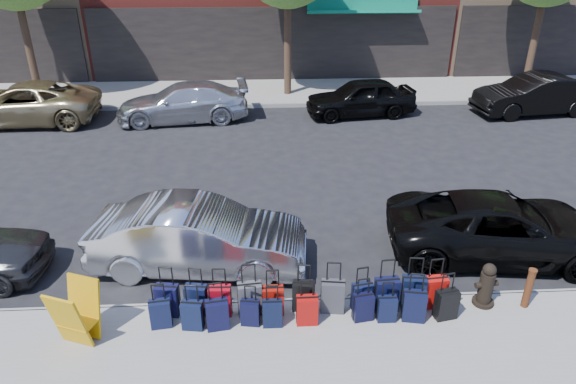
{
  "coord_description": "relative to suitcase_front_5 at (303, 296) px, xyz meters",
  "views": [
    {
      "loc": [
        -0.69,
        -12.21,
        6.36
      ],
      "look_at": [
        -0.09,
        -1.5,
        0.93
      ],
      "focal_mm": 32.0,
      "sensor_mm": 36.0,
      "label": 1
    }
  ],
  "objects": [
    {
      "name": "ground",
      "position": [
        -0.01,
        4.76,
        -0.45
      ],
      "size": [
        120.0,
        120.0,
        0.0
      ],
      "primitive_type": "plane",
      "color": "black",
      "rests_on": "ground"
    },
    {
      "name": "sidewalk_far",
      "position": [
        -0.01,
        14.76,
        -0.37
      ],
      "size": [
        60.0,
        4.0,
        0.15
      ],
      "primitive_type": "cube",
      "color": "gray",
      "rests_on": "ground"
    },
    {
      "name": "curb_near",
      "position": [
        -0.01,
        0.28,
        -0.37
      ],
      "size": [
        60.0,
        0.08,
        0.15
      ],
      "primitive_type": "cube",
      "color": "gray",
      "rests_on": "ground"
    },
    {
      "name": "curb_far",
      "position": [
        -0.01,
        12.74,
        -0.37
      ],
      "size": [
        60.0,
        0.08,
        0.15
      ],
      "primitive_type": "cube",
      "color": "gray",
      "rests_on": "ground"
    },
    {
      "name": "suitcase_front_0",
      "position": [
        -2.45,
        -0.0,
        0.01
      ],
      "size": [
        0.44,
        0.29,
        0.99
      ],
      "rotation": [
        0.0,
        0.0,
        -0.16
      ],
      "color": "black",
      "rests_on": "sidewalk_near"
    },
    {
      "name": "suitcase_front_1",
      "position": [
        -1.94,
        0.0,
        0.0
      ],
      "size": [
        0.42,
        0.28,
        0.95
      ],
      "rotation": [
        0.0,
        0.0,
        -0.17
      ],
      "color": "black",
      "rests_on": "sidewalk_near"
    },
    {
      "name": "suitcase_front_2",
      "position": [
        -1.51,
        -0.06,
        0.0
      ],
      "size": [
        0.4,
        0.23,
        0.96
      ],
      "rotation": [
        0.0,
        0.0,
        -0.03
      ],
      "color": "maroon",
      "rests_on": "sidewalk_near"
    },
    {
      "name": "suitcase_front_3",
      "position": [
        -0.98,
        -0.05,
        0.02
      ],
      "size": [
        0.45,
        0.28,
        1.02
      ],
      "rotation": [
        0.0,
        0.0,
        0.11
      ],
      "color": "#414247",
      "rests_on": "sidewalk_near"
    },
    {
      "name": "suitcase_front_4",
      "position": [
        -0.56,
        -0.09,
        -0.01
      ],
      "size": [
        0.38,
        0.22,
        0.92
      ],
      "rotation": [
        0.0,
        0.0,
        0.02
      ],
      "color": "maroon",
      "rests_on": "sidewalk_near"
    },
    {
      "name": "suitcase_front_5",
      "position": [
        0.0,
        0.0,
        0.0
      ],
      "size": [
        0.42,
        0.28,
        0.94
      ],
      "rotation": [
        0.0,
        0.0,
        -0.17
      ],
      "color": "black",
      "rests_on": "sidewalk_near"
    },
    {
      "name": "suitcase_front_6",
      "position": [
        0.53,
        -0.07,
        0.02
      ],
      "size": [
        0.45,
        0.29,
        1.02
      ],
      "rotation": [
        0.0,
        0.0,
        -0.13
      ],
      "color": "#343439",
      "rests_on": "sidewalk_near"
    },
    {
      "name": "suitcase_front_7",
      "position": [
        1.07,
        -0.06,
        -0.02
      ],
      "size": [
        0.4,
        0.27,
        0.89
      ],
      "rotation": [
        0.0,
        0.0,
        0.19
      ],
      "color": "black",
      "rests_on": "sidewalk_near"
    },
    {
      "name": "suitcase_front_8",
      "position": [
        1.51,
        -0.07,
        0.03
      ],
      "size": [
        0.45,
        0.27,
        1.04
      ],
      "rotation": [
        0.0,
        0.0,
        0.08
      ],
      "color": "black",
      "rests_on": "sidewalk_near"
    },
    {
      "name": "suitcase_front_9",
      "position": [
        2.02,
        -0.04,
        0.03
      ],
      "size": [
        0.46,
        0.29,
        1.04
      ],
      "rotation": [
        0.0,
        0.0,
        -0.12
      ],
      "color": "black",
      "rests_on": "sidewalk_near"
    },
    {
      "name": "suitcase_front_10",
      "position": [
        2.42,
        -0.04,
        0.02
      ],
      "size": [
        0.43,
        0.27,
        1.0
      ],
      "rotation": [
        0.0,
        0.0,
        0.1
      ],
      "color": "#B5100B",
      "rests_on": "sidewalk_near"
    },
    {
      "name": "suitcase_back_0",
      "position": [
        -2.53,
        -0.31,
        -0.03
      ],
      "size": [
        0.39,
        0.26,
        0.86
      ],
      "rotation": [
        0.0,
        0.0,
        0.14
      ],
      "color": "black",
      "rests_on": "sidewalk_near"
    },
    {
      "name": "suitcase_back_1",
      "position": [
        -1.97,
        -0.39,
        -0.02
      ],
      "size": [
        0.39,
        0.26,
        0.87
      ],
      "rotation": [
        0.0,
        0.0,
        -0.15
      ],
      "color": "black",
      "rests_on": "sidewalk_near"
    },
    {
      "name": "suitcase_back_2",
      "position": [
        -1.54,
        -0.41,
        -0.01
      ],
      "size": [
        0.42,
        0.28,
        0.92
      ],
      "rotation": [
        0.0,
        0.0,
        0.16
      ],
      "color": "black",
      "rests_on": "sidewalk_near"
    },
    {
      "name": "suitcase_back_3",
      "position": [
        -0.96,
        -0.34,
        -0.05
      ],
      "size": [
        0.36,
        0.24,
        0.79
      ],
      "rotation": [
        0.0,
        0.0,
        -0.16
      ],
      "color": "black",
      "rests_on": "sidewalk_near"
    },
    {
      "name": "suitcase_back_4",
      "position": [
        -0.58,
        -0.4,
        -0.04
      ],
      "size": [
        0.34,
        0.2,
        0.82
      ],
      "rotation": [
        0.0,
        0.0,
        -0.0
      ],
      "color": "black",
      "rests_on": "sidewalk_near"
    },
    {
      "name": "suitcase_back_5",
      "position": [
        0.03,
        -0.37,
        -0.02
      ],
      "size": [
        0.38,
        0.22,
        0.89
      ],
      "rotation": [
        0.0,
        0.0,
        0.01
      ],
      "color": "#A00C0A",
      "rests_on": "sidewalk_near"
    },
    {
      "name": "suitcase_back_7",
      "position": [
        1.04,
        -0.33,
        -0.03
      ],
      "size": [
        0.38,
        0.26,
        0.84
      ],
      "rotation": [
        0.0,
        0.0,
        0.17
      ],
      "color": "black",
      "rests_on": "sidewalk_near"
    },
    {
      "name": "suitcase_back_8",
      "position": [
        1.46,
        -0.38,
        -0.05
      ],
      "size": [
        0.33,
        0.19,
        0.79
      ],
      "rotation": [
        0.0,
        0.0,
        -0.01
      ],
      "color": "black",
      "rests_on": "sidewalk_near"
    },
    {
      "name": "suitcase_back_9",
      "position": [
        1.94,
        -0.39,
        -0.0
      ],
      "size": [
        0.43,
        0.3,
        0.95
      ],
      "rotation": [
        0.0,
        0.0,
        -0.19
      ],
      "color": "black",
      "rests_on": "sidewalk_near"
    },
    {
      "name": "suitcase_back_10",
      "position": [
        2.53,
        -0.37,
        -0.01
      ],
      "size": [
        0.42,
        0.29,
        0.92
      ],
      "rotation": [
        0.0,
        0.0,
        0.19
      ],
      "color": "black",
      "rests_on": "sidewalk_near"
    },
    {
      "name": "fire_hydrant",
      "position": [
        3.37,
        -0.03,
        0.11
      ],
      "size": [
        0.45,
        0.4,
        0.88
      ],
      "rotation": [
        0.0,
        0.0,
        0.15
      ],
      "color": "black",
      "rests_on": "sidewalk_near"
    },
    {
      "name": "bollard",
      "position": [
        4.12,
        -0.14,
        0.13
      ],
      "size": [
        0.15,
        0.15,
        0.82
      ],
      "color": "#38190C",
      "rests_on": "sidewalk_near"
    },
    {
      "name": "display_rack",
      "position": [
        -3.84,
        -0.59,
        0.25
      ],
      "size": [
        0.81,
        0.85,
        1.1
      ],
      "rotation": [
        0.0,
        0.0,
        -0.37
      ],
      "color": "#CF950B",
      "rests_on": "sidewalk_near"
    },
    {
      "name": "car_near_1",
      "position": [
        -2.04,
        1.68,
        0.29
      ],
      "size": [
        4.58,
        1.99,
        1.46
      ],
      "primitive_type": "imported",
      "rotation": [
        0.0,
        0.0,
        1.47
      ],
      "color": "silver",
      "rests_on": "ground"
    },
    {
      "name": "car_near_2",
      "position": [
        4.42,
        1.84,
        0.22
      ],
      "size": [
        5.04,
        2.75,
        1.34
      ],
      "primitive_type": "imported",
      "rotation": [
        0.0,
        0.0,
        1.46
      ],
      "color": "black",
      "rests_on": "ground"
    },
    {
      "name": "car_far_0",
      "position": [
        -9.44,
        11.38,
        0.3
      ],
      "size": [
        5.43,
        2.58,
        1.5
      ],
      "primitive_type": "imported",
      "rotation": [
        0.0,
        0.0,
        -1.55
      ],
      "color": "tan",
      "rests_on": "ground"
    },
    {
      "name": "car_far_1",
      "position": [
        -3.59,
        11.33,
        0.26
      ],
      "size": [
        5.01,
        2.45,
        1.4
      ],
      "primitive_type": "imported",
      "rotation": [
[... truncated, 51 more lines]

